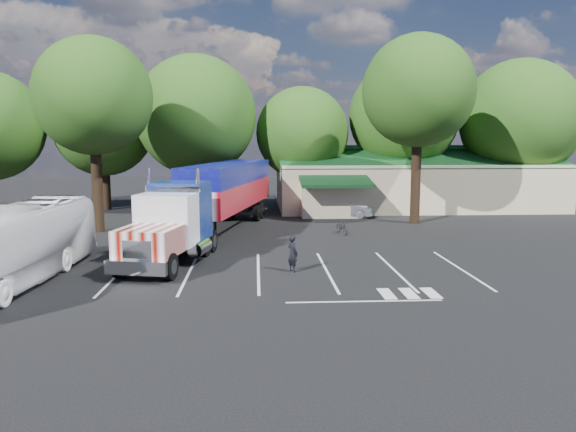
{
  "coord_description": "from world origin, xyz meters",
  "views": [
    {
      "loc": [
        -0.1,
        -31.47,
        6.15
      ],
      "look_at": [
        1.64,
        -1.58,
        2.0
      ],
      "focal_mm": 35.0,
      "sensor_mm": 36.0,
      "label": 1
    }
  ],
  "objects": [
    {
      "name": "bicycle",
      "position": [
        5.5,
        4.18,
        0.45
      ],
      "size": [
        1.02,
        1.81,
        0.9
      ],
      "primitive_type": "imported",
      "rotation": [
        0.0,
        0.0,
        0.26
      ],
      "color": "black",
      "rests_on": "ground"
    },
    {
      "name": "woman",
      "position": [
        1.6,
        -6.0,
        0.86
      ],
      "size": [
        0.69,
        0.75,
        1.73
      ],
      "primitive_type": "imported",
      "rotation": [
        0.0,
        0.0,
        2.15
      ],
      "color": "black",
      "rests_on": "ground"
    },
    {
      "name": "tree_row_c",
      "position": [
        -5.0,
        16.2,
        8.04
      ],
      "size": [
        10.0,
        10.0,
        13.05
      ],
      "color": "black",
      "rests_on": "ground"
    },
    {
      "name": "event_hall",
      "position": [
        13.74,
        17.81,
        2.21
      ],
      "size": [
        24.2,
        14.12,
        5.55
      ],
      "color": "beige",
      "rests_on": "ground"
    },
    {
      "name": "ground",
      "position": [
        0.0,
        0.0,
        0.0
      ],
      "size": [
        120.0,
        120.0,
        0.0
      ],
      "primitive_type": "plane",
      "color": "black",
      "rests_on": "ground"
    },
    {
      "name": "tree_near_right",
      "position": [
        11.5,
        8.5,
        9.46
      ],
      "size": [
        8.0,
        8.0,
        13.5
      ],
      "color": "black",
      "rests_on": "ground"
    },
    {
      "name": "tree_row_f",
      "position": [
        23.0,
        16.8,
        7.79
      ],
      "size": [
        10.4,
        10.4,
        13.0
      ],
      "color": "black",
      "rests_on": "ground"
    },
    {
      "name": "tour_bus",
      "position": [
        -10.41,
        -7.66,
        1.7
      ],
      "size": [
        3.76,
        12.36,
        3.39
      ],
      "primitive_type": "imported",
      "rotation": [
        0.0,
        0.0,
        -0.08
      ],
      "color": "white",
      "rests_on": "ground"
    },
    {
      "name": "tree_row_b",
      "position": [
        -13.0,
        17.8,
        7.13
      ],
      "size": [
        8.4,
        8.4,
        11.35
      ],
      "color": "black",
      "rests_on": "ground"
    },
    {
      "name": "silver_sedan",
      "position": [
        7.0,
        11.84,
        0.68
      ],
      "size": [
        4.33,
        2.39,
        1.35
      ],
      "primitive_type": "imported",
      "rotation": [
        0.0,
        0.0,
        1.32
      ],
      "color": "#ADB0B5",
      "rests_on": "ground"
    },
    {
      "name": "semi_truck",
      "position": [
        -2.57,
        3.96,
        2.66
      ],
      "size": [
        7.51,
        22.49,
        4.7
      ],
      "rotation": [
        0.0,
        0.0,
        -0.22
      ],
      "color": "black",
      "rests_on": "ground"
    },
    {
      "name": "tree_row_d",
      "position": [
        4.0,
        17.5,
        6.58
      ],
      "size": [
        8.0,
        8.0,
        10.6
      ],
      "color": "black",
      "rests_on": "ground"
    },
    {
      "name": "tree_row_e",
      "position": [
        13.0,
        18.0,
        8.09
      ],
      "size": [
        9.6,
        9.6,
        12.9
      ],
      "color": "black",
      "rests_on": "ground"
    },
    {
      "name": "tree_near_left",
      "position": [
        -10.5,
        6.0,
        8.81
      ],
      "size": [
        7.6,
        7.6,
        12.65
      ],
      "color": "black",
      "rests_on": "ground"
    }
  ]
}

